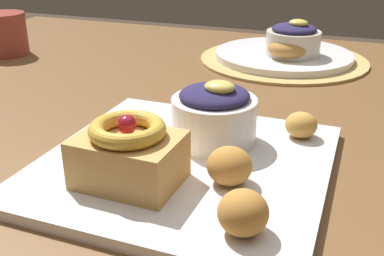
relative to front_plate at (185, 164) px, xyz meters
name	(u,v)px	position (x,y,z in m)	size (l,w,h in m)	color
dining_table	(210,163)	(-0.03, 0.18, -0.09)	(1.40, 1.02, 0.73)	brown
woven_placemat	(283,59)	(0.01, 0.47, 0.00)	(0.32, 0.32, 0.01)	tan
front_plate	(185,164)	(0.00, 0.00, 0.00)	(0.29, 0.29, 0.01)	white
cake_slice	(126,153)	(-0.03, -0.06, 0.04)	(0.10, 0.07, 0.07)	tan
berry_ramekin	(214,115)	(0.01, 0.05, 0.04)	(0.10, 0.10, 0.07)	white
fritter_front	(229,166)	(0.06, -0.03, 0.02)	(0.04, 0.04, 0.04)	#BC7F38
fritter_middle	(243,213)	(0.09, -0.10, 0.02)	(0.04, 0.04, 0.04)	#BC7F38
fritter_back	(301,125)	(0.10, 0.10, 0.02)	(0.04, 0.04, 0.03)	gold
back_plate	(283,55)	(0.01, 0.47, 0.01)	(0.26, 0.26, 0.01)	white
back_ramekin	(293,39)	(0.03, 0.45, 0.04)	(0.10, 0.10, 0.07)	silver
back_pastry	(288,48)	(0.03, 0.43, 0.03)	(0.07, 0.07, 0.04)	#B77F3D
coffee_mug	(4,34)	(-0.51, 0.32, 0.03)	(0.09, 0.09, 0.08)	#993D33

